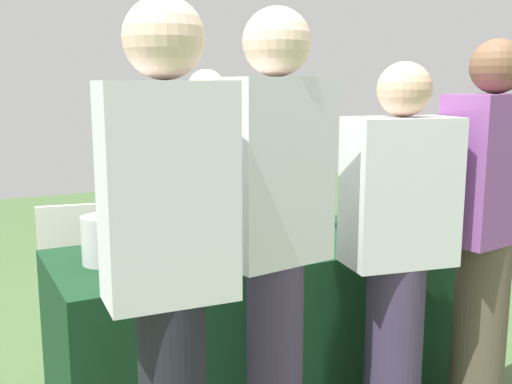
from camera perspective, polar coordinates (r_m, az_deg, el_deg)
tasting_table at (r=2.93m, az=-0.00°, el=-12.07°), size 1.84×0.75×0.75m
wine_bottle_0 at (r=2.67m, az=-10.51°, el=-3.56°), size 0.08×0.08×0.31m
wine_bottle_1 at (r=2.85m, az=-3.38°, el=-2.62°), size 0.08×0.08×0.30m
wine_bottle_2 at (r=3.12m, az=4.40°, el=-1.25°), size 0.08×0.08×0.34m
wine_bottle_3 at (r=3.15m, az=6.58°, el=-1.24°), size 0.08×0.08×0.32m
wine_bottle_4 at (r=3.23m, az=10.68°, el=-0.99°), size 0.08×0.08×0.32m
wine_glass_0 at (r=2.44m, az=-11.43°, el=-5.09°), size 0.06×0.06×0.14m
wine_glass_1 at (r=2.41m, az=-9.05°, el=-5.14°), size 0.06×0.06×0.14m
wine_glass_2 at (r=2.50m, az=-7.42°, el=-4.84°), size 0.08×0.08×0.14m
wine_glass_3 at (r=2.55m, az=-5.59°, el=-4.56°), size 0.06×0.06×0.13m
wine_glass_4 at (r=2.83m, az=5.67°, el=-2.91°), size 0.07×0.07×0.14m
wine_glass_5 at (r=3.06m, az=10.60°, el=-2.03°), size 0.07×0.07×0.14m
ice_bucket at (r=2.58m, az=-14.18°, el=-4.40°), size 0.18×0.18×0.20m
server_pouring at (r=3.41m, az=-4.58°, el=-0.66°), size 0.42×0.26×1.56m
guest_0 at (r=1.81m, az=-8.14°, el=-7.05°), size 0.39×0.23×1.72m
guest_1 at (r=2.14m, az=1.86°, el=-3.94°), size 0.40×0.26×1.74m
guest_2 at (r=2.48m, az=13.22°, el=-5.19°), size 0.46×0.31×1.57m
guest_3 at (r=2.76m, az=20.95°, el=-2.75°), size 0.45×0.29×1.66m
menu_board at (r=3.51m, az=-14.84°, el=-7.81°), size 0.59×0.13×0.84m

